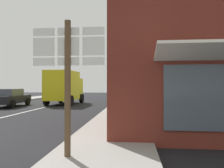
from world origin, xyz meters
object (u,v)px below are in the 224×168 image
sedan_far (10,97)px  route_sign_post (68,73)px  delivery_truck (64,87)px  traffic_light_far_right (118,77)px  traffic_light_near_right (111,73)px

sedan_far → route_sign_post: (8.65, -12.48, 1.24)m
delivery_truck → route_sign_post: (4.95, -15.31, 0.35)m
route_sign_post → traffic_light_far_right: traffic_light_far_right is taller
route_sign_post → traffic_light_near_right: bearing=91.0°
route_sign_post → traffic_light_far_right: (-0.20, 18.55, 0.66)m
traffic_light_far_right → traffic_light_near_right: 7.22m
traffic_light_far_right → traffic_light_near_right: traffic_light_far_right is taller
sedan_far → delivery_truck: delivery_truck is taller
traffic_light_far_right → sedan_far: bearing=-144.3°
route_sign_post → traffic_light_near_right: traffic_light_near_right is taller
sedan_far → delivery_truck: 4.74m
sedan_far → traffic_light_near_right: traffic_light_near_right is taller
delivery_truck → traffic_light_near_right: bearing=-39.9°
route_sign_post → traffic_light_far_right: size_ratio=0.89×
route_sign_post → traffic_light_near_right: (-0.20, 11.33, 0.62)m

